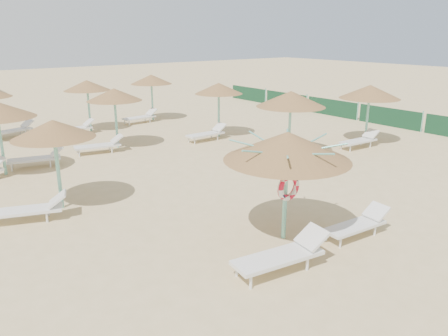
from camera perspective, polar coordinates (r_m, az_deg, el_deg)
ground at (r=11.79m, az=7.97°, el=-7.76°), size 120.00×120.00×0.00m
main_palapa at (r=10.44m, az=8.27°, el=2.78°), size 3.05×3.05×2.74m
lounger_main_a at (r=9.68m, az=7.80°, el=-11.09°), size 2.28×0.95×0.80m
lounger_main_b at (r=11.64m, az=17.12°, el=-6.98°), size 1.93×0.71×0.69m
palapa_field at (r=19.54m, az=-9.00°, el=9.24°), size 17.99×13.67×2.71m
windbreak_fence at (r=28.16m, az=13.98°, el=7.65°), size 0.08×19.84×1.10m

